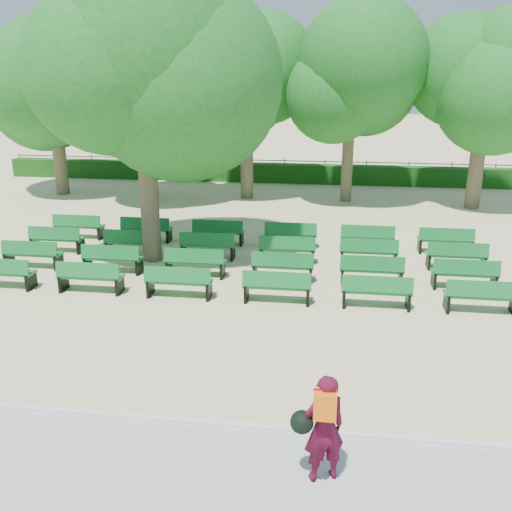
{
  "coord_description": "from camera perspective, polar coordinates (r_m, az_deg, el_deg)",
  "views": [
    {
      "loc": [
        3.39,
        -13.7,
        5.32
      ],
      "look_at": [
        1.66,
        -1.0,
        1.1
      ],
      "focal_mm": 40.0,
      "sensor_mm": 36.0,
      "label": 1
    }
  ],
  "objects": [
    {
      "name": "paving",
      "position": [
        8.9,
        -17.37,
        -19.22
      ],
      "size": [
        30.0,
        2.2,
        0.06
      ],
      "primitive_type": "cube",
      "color": "#ADADA8",
      "rests_on": "ground"
    },
    {
      "name": "bench_array",
      "position": [
        15.95,
        -1.35,
        -0.95
      ],
      "size": [
        1.64,
        0.58,
        1.02
      ],
      "rotation": [
        0.0,
        0.0,
        -0.05
      ],
      "color": "#136F2C",
      "rests_on": "ground"
    },
    {
      "name": "ground",
      "position": [
        15.09,
        -5.77,
        -2.52
      ],
      "size": [
        120.0,
        120.0,
        0.0
      ],
      "primitive_type": "plane",
      "color": "#D4BD8C"
    },
    {
      "name": "tree_line",
      "position": [
        24.53,
        -0.41,
        5.7
      ],
      "size": [
        21.8,
        6.8,
        7.04
      ],
      "primitive_type": null,
      "color": "#1B6820",
      "rests_on": "ground"
    },
    {
      "name": "fence",
      "position": [
        28.8,
        0.84,
        7.58
      ],
      "size": [
        26.0,
        0.1,
        1.02
      ],
      "primitive_type": null,
      "color": "black",
      "rests_on": "ground"
    },
    {
      "name": "person",
      "position": [
        7.83,
        6.65,
        -16.63
      ],
      "size": [
        0.78,
        0.57,
        1.56
      ],
      "rotation": [
        0.0,
        0.0,
        3.55
      ],
      "color": "#460A20",
      "rests_on": "ground"
    },
    {
      "name": "hedge",
      "position": [
        28.33,
        0.74,
        8.33
      ],
      "size": [
        26.0,
        0.7,
        0.9
      ],
      "primitive_type": "cube",
      "color": "#164C13",
      "rests_on": "ground"
    },
    {
      "name": "tree_among",
      "position": [
        16.11,
        -11.3,
        16.7
      ],
      "size": [
        5.61,
        5.61,
        7.53
      ],
      "color": "brown",
      "rests_on": "ground"
    },
    {
      "name": "curb",
      "position": [
        9.74,
        -14.51,
        -15.21
      ],
      "size": [
        30.0,
        0.12,
        0.1
      ],
      "primitive_type": "cube",
      "color": "silver",
      "rests_on": "ground"
    }
  ]
}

